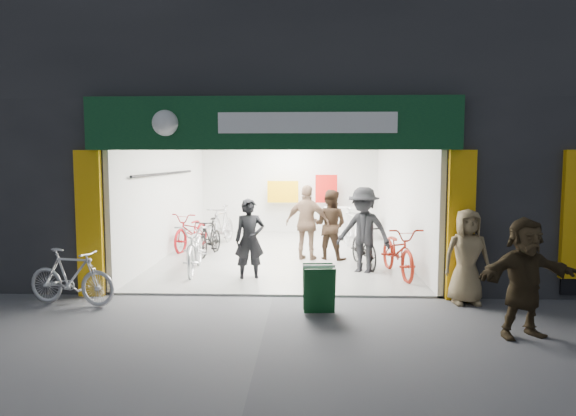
# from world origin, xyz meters

# --- Properties ---
(ground) EXTENTS (60.00, 60.00, 0.00)m
(ground) POSITION_xyz_m (0.00, 0.00, 0.00)
(ground) COLOR #56565B
(ground) RESTS_ON ground
(building) EXTENTS (17.00, 10.27, 8.00)m
(building) POSITION_xyz_m (0.91, 4.99, 4.31)
(building) COLOR #232326
(building) RESTS_ON ground
(bike_left_front) EXTENTS (0.91, 2.11, 1.08)m
(bike_left_front) POSITION_xyz_m (-1.80, 1.91, 0.54)
(bike_left_front) COLOR silver
(bike_left_front) RESTS_ON ground
(bike_left_midfront) EXTENTS (0.71, 1.66, 0.97)m
(bike_left_midfront) POSITION_xyz_m (-1.85, 3.71, 0.48)
(bike_left_midfront) COLOR black
(bike_left_midfront) RESTS_ON ground
(bike_left_midback) EXTENTS (1.09, 2.08, 1.04)m
(bike_left_midback) POSITION_xyz_m (-2.50, 4.61, 0.52)
(bike_left_midback) COLOR maroon
(bike_left_midback) RESTS_ON ground
(bike_left_back) EXTENTS (0.87, 2.00, 1.17)m
(bike_left_back) POSITION_xyz_m (-1.80, 5.22, 0.58)
(bike_left_back) COLOR #A2A2A7
(bike_left_back) RESTS_ON ground
(bike_right_front) EXTENTS (0.82, 1.76, 1.02)m
(bike_right_front) POSITION_xyz_m (1.87, 2.50, 0.51)
(bike_right_front) COLOR black
(bike_right_front) RESTS_ON ground
(bike_right_mid) EXTENTS (0.96, 2.10, 1.07)m
(bike_right_mid) POSITION_xyz_m (2.50, 1.70, 0.53)
(bike_right_mid) COLOR maroon
(bike_right_mid) RESTS_ON ground
(bike_right_back) EXTENTS (0.85, 1.97, 1.15)m
(bike_right_back) POSITION_xyz_m (1.80, 4.74, 0.57)
(bike_right_back) COLOR silver
(bike_right_back) RESTS_ON ground
(parked_bike) EXTENTS (1.65, 0.75, 0.96)m
(parked_bike) POSITION_xyz_m (-3.34, -0.65, 0.48)
(parked_bike) COLOR silver
(parked_bike) RESTS_ON ground
(customer_a) EXTENTS (0.67, 0.51, 1.65)m
(customer_a) POSITION_xyz_m (-0.56, 1.26, 0.83)
(customer_a) COLOR black
(customer_a) RESTS_ON ground
(customer_b) EXTENTS (1.02, 0.92, 1.71)m
(customer_b) POSITION_xyz_m (1.15, 3.39, 0.86)
(customer_b) COLOR #312116
(customer_b) RESTS_ON ground
(customer_c) EXTENTS (1.38, 1.17, 1.86)m
(customer_c) POSITION_xyz_m (1.80, 1.92, 0.93)
(customer_c) COLOR black
(customer_c) RESTS_ON ground
(customer_d) EXTENTS (1.16, 0.72, 1.83)m
(customer_d) POSITION_xyz_m (0.61, 3.24, 0.92)
(customer_d) COLOR #82624B
(customer_d) RESTS_ON ground
(pedestrian_near) EXTENTS (0.81, 0.55, 1.61)m
(pedestrian_near) POSITION_xyz_m (3.30, -0.30, 0.81)
(pedestrian_near) COLOR #88734F
(pedestrian_near) RESTS_ON ground
(pedestrian_far) EXTENTS (1.61, 0.87, 1.66)m
(pedestrian_far) POSITION_xyz_m (3.58, -1.93, 0.83)
(pedestrian_far) COLOR #342817
(pedestrian_far) RESTS_ON ground
(sandwich_board) EXTENTS (0.52, 0.53, 0.75)m
(sandwich_board) POSITION_xyz_m (0.80, -0.95, 0.41)
(sandwich_board) COLOR #0E3A19
(sandwich_board) RESTS_ON ground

